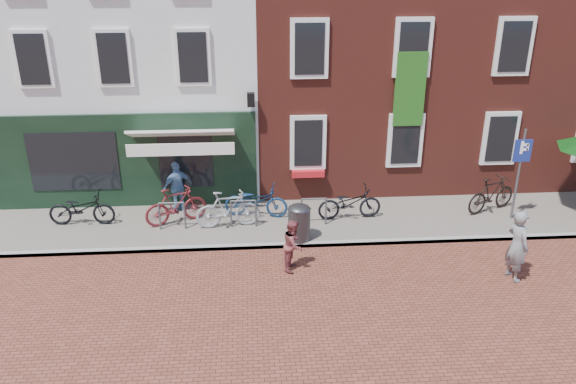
{
  "coord_description": "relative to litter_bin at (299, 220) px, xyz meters",
  "views": [
    {
      "loc": [
        -1.29,
        -13.38,
        7.28
      ],
      "look_at": [
        -0.24,
        1.15,
        1.15
      ],
      "focal_mm": 35.32,
      "sensor_mm": 36.0,
      "label": 1
    }
  ],
  "objects": [
    {
      "name": "sidewalk",
      "position": [
        1.0,
        1.2,
        -0.62
      ],
      "size": [
        24.0,
        3.0,
        0.1
      ],
      "primitive_type": "cube",
      "color": "slate",
      "rests_on": "ground"
    },
    {
      "name": "ground",
      "position": [
        -0.0,
        -0.3,
        -0.67
      ],
      "size": [
        80.0,
        80.0,
        0.0
      ],
      "primitive_type": "plane",
      "color": "brown"
    },
    {
      "name": "parking_sign",
      "position": [
        6.36,
        0.89,
        1.16
      ],
      "size": [
        0.5,
        0.07,
        2.73
      ],
      "color": "#4C4C4F",
      "rests_on": "sidewalk"
    },
    {
      "name": "bicycle_4",
      "position": [
        1.59,
        1.24,
        -0.08
      ],
      "size": [
        1.92,
        0.81,
        0.98
      ],
      "primitive_type": "imported",
      "rotation": [
        0.0,
        0.0,
        1.66
      ],
      "color": "black",
      "rests_on": "sidewalk"
    },
    {
      "name": "building_brick_mid",
      "position": [
        2.0,
        6.7,
        4.33
      ],
      "size": [
        6.0,
        8.0,
        10.0
      ],
      "primitive_type": "cube",
      "color": "maroon",
      "rests_on": "ground"
    },
    {
      "name": "bicycle_3",
      "position": [
        -1.94,
        0.93,
        -0.03
      ],
      "size": [
        1.86,
        0.71,
        1.09
      ],
      "primitive_type": "imported",
      "rotation": [
        0.0,
        0.0,
        1.68
      ],
      "color": "#959597",
      "rests_on": "sidewalk"
    },
    {
      "name": "boy",
      "position": [
        -0.27,
        -1.35,
        -0.01
      ],
      "size": [
        0.67,
        0.76,
        1.32
      ],
      "primitive_type": "imported",
      "rotation": [
        0.0,
        0.0,
        1.26
      ],
      "color": "brown",
      "rests_on": "ground"
    },
    {
      "name": "cafe_person",
      "position": [
        -3.45,
        2.15,
        0.21
      ],
      "size": [
        0.98,
        0.81,
        1.56
      ],
      "primitive_type": "imported",
      "rotation": [
        0.0,
        0.0,
        3.7
      ],
      "color": "#6189B3",
      "rests_on": "sidewalk"
    },
    {
      "name": "building_stucco",
      "position": [
        -5.0,
        6.7,
        3.83
      ],
      "size": [
        8.0,
        8.0,
        9.0
      ],
      "primitive_type": "cube",
      "color": "silver",
      "rests_on": "ground"
    },
    {
      "name": "building_brick_right",
      "position": [
        8.0,
        6.7,
        4.33
      ],
      "size": [
        6.0,
        8.0,
        10.0
      ],
      "primitive_type": "cube",
      "color": "maroon",
      "rests_on": "ground"
    },
    {
      "name": "woman",
      "position": [
        5.0,
        -2.2,
        0.23
      ],
      "size": [
        0.59,
        0.75,
        1.79
      ],
      "primitive_type": "imported",
      "rotation": [
        0.0,
        0.0,
        1.84
      ],
      "color": "gray",
      "rests_on": "ground"
    },
    {
      "name": "bicycle_1",
      "position": [
        -3.43,
        1.29,
        -0.03
      ],
      "size": [
        1.87,
        1.18,
        1.09
      ],
      "primitive_type": "imported",
      "rotation": [
        0.0,
        0.0,
        1.97
      ],
      "color": "maroon",
      "rests_on": "sidewalk"
    },
    {
      "name": "bicycle_2",
      "position": [
        -1.13,
        1.58,
        -0.08
      ],
      "size": [
        1.95,
        0.96,
        0.98
      ],
      "primitive_type": "imported",
      "rotation": [
        0.0,
        0.0,
        1.4
      ],
      "color": "navy",
      "rests_on": "sidewalk"
    },
    {
      "name": "bicycle_0",
      "position": [
        -6.11,
        1.39,
        -0.08
      ],
      "size": [
        1.89,
        0.72,
        0.98
      ],
      "primitive_type": "imported",
      "rotation": [
        0.0,
        0.0,
        1.53
      ],
      "color": "black",
      "rests_on": "sidewalk"
    },
    {
      "name": "bicycle_5",
      "position": [
        5.92,
        1.44,
        -0.03
      ],
      "size": [
        1.87,
        1.2,
        1.09
      ],
      "primitive_type": "imported",
      "rotation": [
        0.0,
        0.0,
        1.99
      ],
      "color": "black",
      "rests_on": "sidewalk"
    },
    {
      "name": "litter_bin",
      "position": [
        0.0,
        0.0,
        0.0
      ],
      "size": [
        0.6,
        0.6,
        1.11
      ],
      "color": "#353537",
      "rests_on": "sidewalk"
    }
  ]
}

